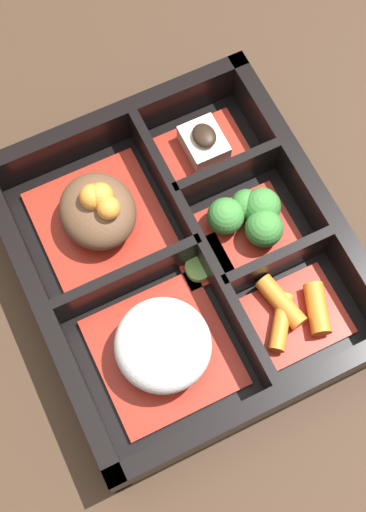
# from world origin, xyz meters

# --- Properties ---
(ground_plane) EXTENTS (3.00, 3.00, 0.00)m
(ground_plane) POSITION_xyz_m (0.00, 0.00, 0.00)
(ground_plane) COLOR #382619
(bento_base) EXTENTS (0.28, 0.25, 0.01)m
(bento_base) POSITION_xyz_m (0.00, 0.00, 0.01)
(bento_base) COLOR black
(bento_base) RESTS_ON ground_plane
(bento_rim) EXTENTS (0.28, 0.25, 0.05)m
(bento_rim) POSITION_xyz_m (0.00, -0.00, 0.02)
(bento_rim) COLOR black
(bento_rim) RESTS_ON ground_plane
(bowl_rice) EXTENTS (0.10, 0.10, 0.05)m
(bowl_rice) POSITION_xyz_m (-0.06, 0.05, 0.03)
(bowl_rice) COLOR maroon
(bowl_rice) RESTS_ON bento_base
(bowl_stew) EXTENTS (0.10, 0.10, 0.06)m
(bowl_stew) POSITION_xyz_m (0.06, 0.05, 0.03)
(bowl_stew) COLOR maroon
(bowl_stew) RESTS_ON bento_base
(bowl_carrots) EXTENTS (0.07, 0.07, 0.02)m
(bowl_carrots) POSITION_xyz_m (-0.08, -0.06, 0.02)
(bowl_carrots) COLOR maroon
(bowl_carrots) RESTS_ON bento_base
(bowl_greens) EXTENTS (0.07, 0.07, 0.04)m
(bowl_greens) POSITION_xyz_m (0.01, -0.06, 0.03)
(bowl_greens) COLOR maroon
(bowl_greens) RESTS_ON bento_base
(bowl_tofu) EXTENTS (0.06, 0.07, 0.03)m
(bowl_tofu) POSITION_xyz_m (0.09, -0.06, 0.02)
(bowl_tofu) COLOR maroon
(bowl_tofu) RESTS_ON bento_base
(bowl_pickles) EXTENTS (0.04, 0.04, 0.01)m
(bowl_pickles) POSITION_xyz_m (-0.01, -0.01, 0.02)
(bowl_pickles) COLOR maroon
(bowl_pickles) RESTS_ON bento_base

